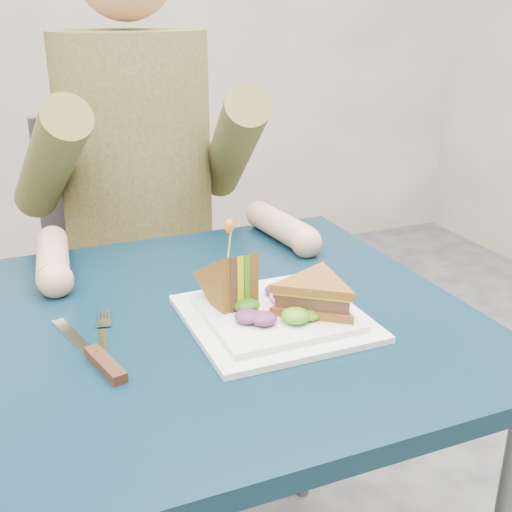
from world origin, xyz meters
name	(u,v)px	position (x,y,z in m)	size (l,w,h in m)	color
table	(224,357)	(0.00, 0.00, 0.65)	(0.75, 0.75, 0.73)	black
chair	(137,273)	(0.00, 0.66, 0.54)	(0.42, 0.40, 0.93)	#47474C
diner	(136,134)	(0.00, 0.54, 0.91)	(0.54, 0.59, 0.74)	brown
plate	(275,316)	(0.06, -0.06, 0.74)	(0.26, 0.26, 0.02)	white
sandwich_flat	(315,295)	(0.12, -0.08, 0.78)	(0.20, 0.20, 0.05)	brown
sandwich_upright	(230,283)	(0.01, -0.01, 0.78)	(0.08, 0.13, 0.13)	brown
fork	(103,339)	(-0.19, -0.02, 0.73)	(0.05, 0.18, 0.01)	silver
knife	(99,359)	(-0.21, -0.08, 0.74)	(0.07, 0.22, 0.02)	silver
toothpick	(229,244)	(0.01, -0.01, 0.85)	(0.00, 0.00, 0.06)	tan
toothpick_frill	(229,226)	(0.01, -0.01, 0.88)	(0.01, 0.01, 0.02)	orange
lettuce_spill	(275,300)	(0.07, -0.05, 0.76)	(0.15, 0.13, 0.02)	#337A14
onion_ring	(283,297)	(0.08, -0.05, 0.77)	(0.04, 0.04, 0.01)	#9E4C7A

